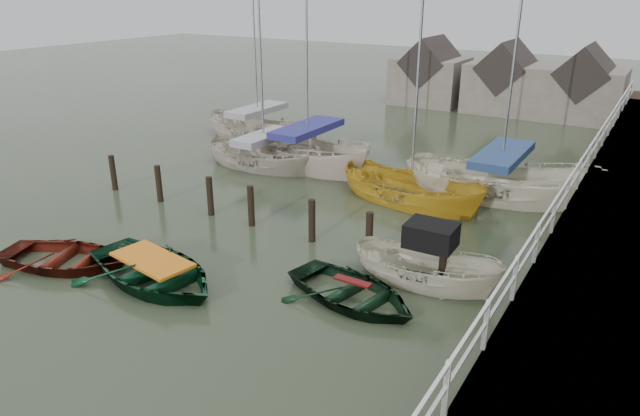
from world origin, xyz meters
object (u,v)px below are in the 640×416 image
Objects in this scene: sailboat_d at (498,195)px; sailboat_e at (258,138)px; motorboat at (425,280)px; rowboat_green at (155,282)px; sailboat_a at (265,166)px; rowboat_dkgreen at (352,301)px; rowboat_red at (67,266)px; sailboat_c at (410,202)px; sailboat_b at (308,164)px.

sailboat_e is at bearing 73.84° from sailboat_d.
rowboat_green is at bearing 119.72° from motorboat.
rowboat_green is 13.13m from sailboat_d.
rowboat_green is at bearing -145.78° from sailboat_e.
sailboat_e is (-3.20, 3.74, -0.01)m from sailboat_a.
rowboat_dkgreen is 9.71m from sailboat_d.
sailboat_d is at bearing -0.34° from motorboat.
sailboat_c is (6.40, 9.99, 0.01)m from rowboat_red.
sailboat_c is 0.95× the size of sailboat_e.
sailboat_a is 0.88× the size of sailboat_b.
rowboat_dkgreen is at bearing -125.78° from sailboat_b.
rowboat_red is at bearing -175.89° from sailboat_a.
rowboat_green is 0.41× the size of sailboat_a.
rowboat_dkgreen is at bearing -59.81° from rowboat_green.
rowboat_green is at bearing -159.86° from sailboat_a.
motorboat is at bearing -141.99° from sailboat_c.
sailboat_e reaches higher than sailboat_c.
motorboat is 11.78m from sailboat_a.
motorboat is at bearing -82.63° from rowboat_red.
rowboat_dkgreen is 0.36× the size of sailboat_c.
sailboat_a is (-8.80, 8.04, 0.07)m from rowboat_dkgreen.
rowboat_dkgreen is 11.92m from sailboat_a.
rowboat_green is 11.47m from sailboat_b.
sailboat_b is at bearing -50.27° from sailboat_a.
sailboat_d reaches higher than sailboat_a.
rowboat_red is 0.86× the size of rowboat_green.
sailboat_b reaches higher than rowboat_red.
motorboat is at bearing 174.41° from sailboat_d.
rowboat_red is 0.35× the size of sailboat_a.
rowboat_red is 0.32× the size of sailboat_d.
rowboat_red is 8.37m from rowboat_dkgreen.
motorboat reaches higher than rowboat_red.
sailboat_d is (9.02, 12.24, 0.06)m from rowboat_red.
sailboat_c is at bearing -11.47° from rowboat_green.
sailboat_a is at bearing 56.78° from motorboat.
rowboat_dkgreen is 0.31× the size of sailboat_d.
rowboat_dkgreen is at bearing 144.84° from motorboat.
rowboat_green is 0.38× the size of sailboat_d.
motorboat is 0.35× the size of sailboat_d.
rowboat_green is 1.09× the size of motorboat.
sailboat_a is at bearing -132.05° from sailboat_e.
sailboat_d reaches higher than rowboat_green.
sailboat_a is 4.93m from sailboat_e.
sailboat_c reaches higher than rowboat_green.
sailboat_a reaches higher than rowboat_red.
rowboat_green is (2.91, 0.63, 0.00)m from rowboat_red.
rowboat_red reaches higher than rowboat_dkgreen.
sailboat_e is (-6.95, 13.75, 0.06)m from rowboat_green.
rowboat_green is 15.41m from sailboat_e.
sailboat_c is at bearing -92.15° from sailboat_b.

